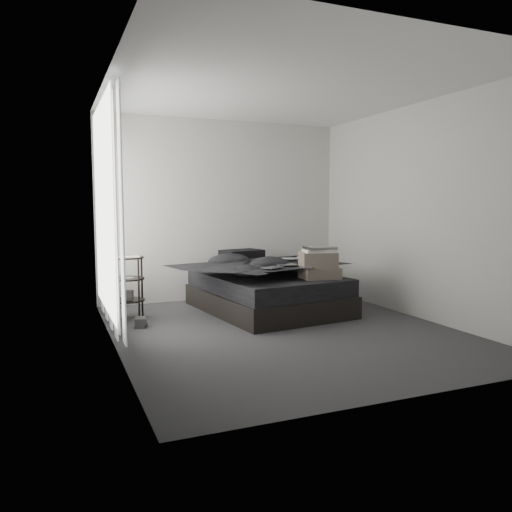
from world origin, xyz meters
name	(u,v)px	position (x,y,z in m)	size (l,w,h in m)	color
floor	(284,330)	(0.00, 0.00, 0.00)	(3.60, 4.20, 0.01)	#363638
ceiling	(285,88)	(0.00, 0.00, 2.60)	(3.60, 4.20, 0.01)	white
wall_back	(222,210)	(0.00, 2.10, 1.30)	(3.60, 0.01, 2.60)	beige
wall_front	(416,216)	(0.00, -2.10, 1.30)	(3.60, 0.01, 2.60)	beige
wall_left	(112,213)	(-1.80, 0.00, 1.30)	(0.01, 4.20, 2.60)	beige
wall_right	(418,211)	(1.80, 0.00, 1.30)	(0.01, 4.20, 2.60)	beige
window_left	(104,208)	(-1.78, 0.90, 1.35)	(0.02, 2.00, 2.30)	white
curtain_left	(109,214)	(-1.73, 0.90, 1.28)	(0.06, 2.12, 2.48)	white
bed	(267,300)	(0.25, 1.02, 0.13)	(1.50, 1.98, 0.27)	black
mattress	(267,282)	(0.25, 1.02, 0.37)	(1.44, 1.92, 0.21)	black
duvet	(269,266)	(0.25, 0.97, 0.60)	(1.46, 1.69, 0.23)	black
pillow_lower	(237,263)	(0.11, 1.78, 0.55)	(0.60, 0.40, 0.13)	black
pillow_upper	(242,254)	(0.18, 1.77, 0.68)	(0.56, 0.38, 0.12)	black
laptop	(289,254)	(0.60, 1.11, 0.72)	(0.32, 0.20, 0.02)	silver
comic_a	(272,261)	(0.07, 0.47, 0.71)	(0.25, 0.16, 0.01)	black
comic_b	(286,258)	(0.34, 0.64, 0.72)	(0.25, 0.16, 0.01)	black
comic_c	(308,260)	(0.50, 0.37, 0.73)	(0.25, 0.16, 0.01)	black
side_stand	(127,288)	(-1.51, 1.22, 0.37)	(0.41, 0.41, 0.75)	black
papers	(127,257)	(-1.50, 1.20, 0.76)	(0.29, 0.21, 0.01)	white
floor_books	(141,322)	(-1.44, 0.74, 0.06)	(0.12, 0.17, 0.12)	black
box_lower	(318,303)	(0.69, 0.45, 0.18)	(0.47, 0.37, 0.35)	black
box_mid	(320,278)	(0.70, 0.44, 0.48)	(0.44, 0.35, 0.27)	#695D53
box_upper	(318,260)	(0.68, 0.45, 0.71)	(0.42, 0.34, 0.19)	#695D53
art_book_white	(319,251)	(0.69, 0.45, 0.82)	(0.36, 0.29, 0.04)	silver
art_book_snake	(320,248)	(0.70, 0.44, 0.86)	(0.35, 0.28, 0.03)	silver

